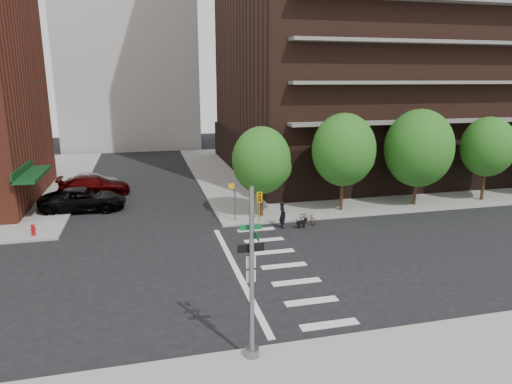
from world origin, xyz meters
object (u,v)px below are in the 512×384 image
at_px(parked_car_black, 83,200).
at_px(dog_walker, 283,215).
at_px(parked_car_maroon, 94,185).
at_px(fire_hydrant, 33,229).
at_px(parked_car_silver, 92,182).
at_px(scooter, 308,217).
at_px(traffic_signal, 253,287).

relative_size(parked_car_black, dog_walker, 3.43).
bearing_deg(parked_car_maroon, fire_hydrant, 164.30).
bearing_deg(parked_car_silver, parked_car_black, -176.08).
bearing_deg(parked_car_silver, fire_hydrant, 173.32).
bearing_deg(parked_car_silver, scooter, -128.46).
bearing_deg(dog_walker, parked_car_black, 53.15).
relative_size(fire_hydrant, parked_car_silver, 0.17).
bearing_deg(traffic_signal, dog_walker, 68.78).
height_order(traffic_signal, scooter, traffic_signal).
bearing_deg(fire_hydrant, parked_car_black, 67.44).
distance_m(parked_car_maroon, scooter, 18.55).
xyz_separation_m(traffic_signal, dog_walker, (5.24, 13.49, -1.82)).
bearing_deg(scooter, parked_car_black, 133.56).
bearing_deg(parked_car_maroon, dog_walker, -134.73).
relative_size(traffic_signal, scooter, 3.78).
distance_m(fire_hydrant, dog_walker, 15.38).
relative_size(traffic_signal, parked_car_maroon, 1.06).
xyz_separation_m(parked_car_silver, dog_walker, (12.97, -14.08, 0.17)).
bearing_deg(dog_walker, parked_car_maroon, 39.08).
relative_size(fire_hydrant, dog_walker, 0.42).
distance_m(parked_car_silver, dog_walker, 19.15).
distance_m(traffic_signal, parked_car_maroon, 26.61).
height_order(fire_hydrant, parked_car_silver, parked_car_silver).
relative_size(parked_car_black, scooter, 3.80).
distance_m(parked_car_black, parked_car_silver, 6.75).
height_order(parked_car_maroon, parked_car_silver, parked_car_maroon).
bearing_deg(parked_car_maroon, scooter, -129.52).
xyz_separation_m(parked_car_black, parked_car_maroon, (0.35, 4.67, -0.01)).
distance_m(traffic_signal, dog_walker, 14.59).
xyz_separation_m(parked_car_maroon, parked_car_silver, (-0.35, 2.08, -0.12)).
xyz_separation_m(traffic_signal, fire_hydrant, (-10.03, 15.29, -2.15)).
bearing_deg(traffic_signal, parked_car_silver, 105.66).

